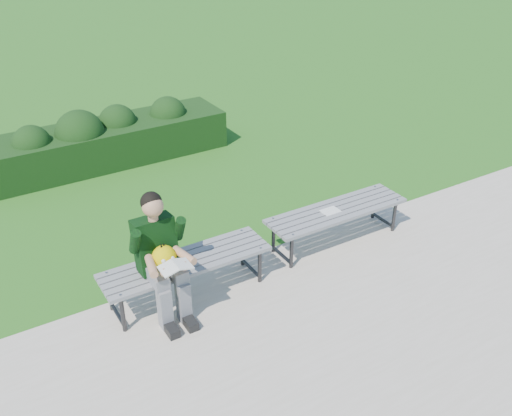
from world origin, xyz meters
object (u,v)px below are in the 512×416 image
at_px(seated_boy, 161,253).
at_px(bench_left, 186,265).
at_px(hedge, 104,139).
at_px(paper_sheet, 330,211).
at_px(bench_right, 337,213).

bearing_deg(seated_boy, bench_left, 17.58).
bearing_deg(hedge, seated_boy, -99.48).
distance_m(bench_left, paper_sheet, 1.91).
bearing_deg(paper_sheet, bench_left, -178.71).
bearing_deg(seated_boy, bench_right, 3.42).
relative_size(bench_right, seated_boy, 1.37).
height_order(bench_left, paper_sheet, bench_left).
relative_size(bench_left, seated_boy, 1.37).
height_order(bench_right, seated_boy, seated_boy).
height_order(seated_boy, paper_sheet, seated_boy).
xyz_separation_m(hedge, bench_right, (1.66, -3.76, 0.03)).
relative_size(hedge, bench_right, 2.13).
distance_m(hedge, bench_right, 4.11).
relative_size(hedge, seated_boy, 2.92).
xyz_separation_m(hedge, bench_left, (-0.35, -3.80, 0.03)).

